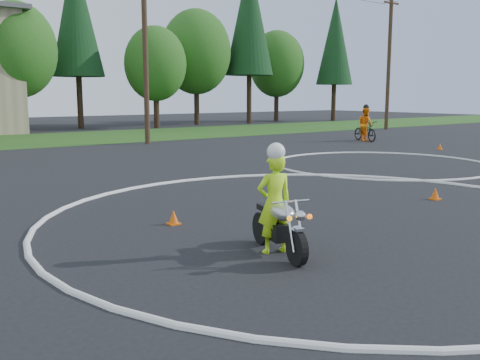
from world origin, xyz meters
TOP-DOWN VIEW (x-y plane):
  - ground at (0.00, 0.00)m, footprint 120.00×120.00m
  - grass_strip at (0.00, 27.00)m, footprint 120.00×10.00m
  - course_markings at (2.17, 4.35)m, footprint 19.05×19.05m
  - primary_motorcycle at (-2.60, 1.68)m, footprint 0.82×1.83m
  - rider_primary_grp at (-2.60, 1.81)m, footprint 0.69×0.54m
  - rider_second_grp at (15.58, 15.14)m, footprint 1.37×2.26m
  - treeline at (14.78, 34.61)m, footprint 38.20×8.10m
  - utility_poles at (5.00, 21.00)m, footprint 41.60×1.12m

SIDE VIEW (x-z plane):
  - ground at x=0.00m, z-range 0.00..0.00m
  - course_markings at x=2.17m, z-range -0.05..0.07m
  - grass_strip at x=0.00m, z-range 0.00..0.02m
  - primary_motorcycle at x=-2.60m, z-range -0.01..0.97m
  - rider_second_grp at x=15.58m, z-range -0.30..1.75m
  - rider_primary_grp at x=-2.60m, z-range -0.03..1.79m
  - utility_poles at x=5.00m, z-range 0.20..10.20m
  - treeline at x=14.78m, z-range -0.64..13.88m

